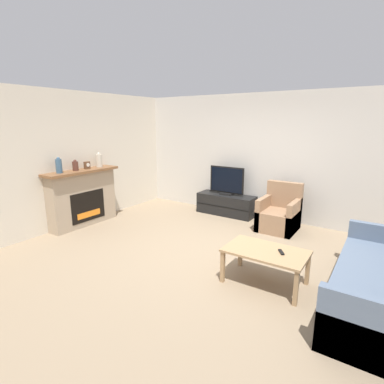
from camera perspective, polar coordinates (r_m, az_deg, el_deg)
name	(u,v)px	position (r m, az deg, el deg)	size (l,w,h in m)	color
ground_plane	(210,253)	(5.01, 3.52, -11.53)	(24.00, 24.00, 0.00)	#89755B
wall_back	(266,157)	(6.71, 13.86, 6.49)	(12.00, 0.06, 2.70)	beige
wall_left	(84,158)	(6.70, -19.94, 6.07)	(0.06, 12.00, 2.70)	beige
fireplace	(83,197)	(6.54, -20.11, -0.92)	(0.44, 1.55, 1.15)	tan
mantel_vase_left	(59,166)	(6.14, -24.03, 4.60)	(0.11, 0.11, 0.30)	#385670
mantel_vase_centre_left	(75,166)	(6.33, -21.34, 4.70)	(0.11, 0.11, 0.22)	#512D23
mantel_vase_right	(99,160)	(6.68, -17.29, 5.80)	(0.13, 0.13, 0.31)	beige
mantel_clock	(87,165)	(6.49, -19.36, 4.84)	(0.08, 0.11, 0.15)	brown
tv_stand	(226,204)	(6.96, 6.51, -2.36)	(1.33, 0.46, 0.47)	black
tv	(227,182)	(6.83, 6.61, 1.97)	(0.83, 0.18, 0.64)	black
armchair	(279,215)	(6.18, 16.26, -4.23)	(0.70, 0.76, 0.92)	#937051
coffee_table	(266,254)	(4.10, 13.85, -11.44)	(1.04, 0.64, 0.47)	#A37F56
remote	(281,252)	(4.05, 16.64, -10.90)	(0.12, 0.15, 0.02)	black
couch	(381,285)	(4.17, 32.39, -14.70)	(0.87, 2.26, 0.88)	slate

